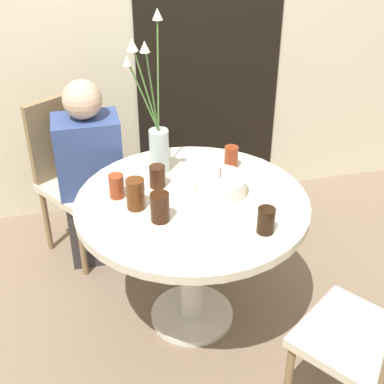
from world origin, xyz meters
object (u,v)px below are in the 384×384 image
drink_glass_4 (231,157)px  drink_glass_2 (136,194)px  drink_glass_1 (266,220)px  flower_vase (156,131)px  drink_glass_5 (157,176)px  side_plate (173,246)px  chair_left_flank (74,169)px  drink_glass_0 (160,207)px  person_boy (91,180)px  chair_right_flank (380,334)px  birthday_cake (220,185)px  drink_glass_3 (117,186)px

drink_glass_4 → drink_glass_2: bearing=-153.5°
drink_glass_1 → drink_glass_2: size_ratio=0.79×
flower_vase → drink_glass_5: (-0.02, -0.14, -0.16)m
side_plate → drink_glass_2: size_ratio=1.52×
chair_left_flank → drink_glass_0: size_ratio=7.13×
flower_vase → person_boy: (-0.31, 0.34, -0.42)m
chair_right_flank → drink_glass_5: bearing=-89.2°
drink_glass_2 → drink_glass_1: bearing=-31.5°
chair_left_flank → drink_glass_5: chair_left_flank is taller
drink_glass_5 → drink_glass_2: bearing=-127.8°
drink_glass_1 → drink_glass_5: (-0.36, 0.45, -0.00)m
drink_glass_5 → flower_vase: bearing=80.4°
drink_glass_1 → person_boy: 1.16m
chair_right_flank → drink_glass_1: size_ratio=8.34×
chair_right_flank → side_plate: size_ratio=4.35×
chair_left_flank → birthday_cake: (0.63, -0.74, 0.24)m
chair_left_flank → drink_glass_3: chair_left_flank is taller
drink_glass_4 → side_plate: bearing=-125.5°
drink_glass_2 → chair_left_flank: bearing=108.3°
chair_right_flank → drink_glass_3: size_ratio=8.43×
chair_right_flank → drink_glass_3: 1.22m
chair_right_flank → birthday_cake: bearing=-98.0°
chair_right_flank → drink_glass_5: (-0.65, 0.89, 0.25)m
chair_right_flank → side_plate: bearing=-67.6°
drink_glass_2 → chair_right_flank: bearing=-43.6°
chair_right_flank → birthday_cake: 0.89m
drink_glass_5 → person_boy: 0.61m
birthday_cake → person_boy: bearing=131.9°
drink_glass_0 → drink_glass_3: size_ratio=1.18×
drink_glass_0 → drink_glass_2: bearing=125.7°
chair_left_flank → flower_vase: size_ratio=1.23×
birthday_cake → drink_glass_2: bearing=-176.2°
side_plate → drink_glass_0: 0.20m
birthday_cake → drink_glass_2: (-0.38, -0.03, 0.03)m
drink_glass_3 → drink_glass_4: bearing=13.9°
chair_right_flank → birthday_cake: chair_right_flank is taller
drink_glass_1 → chair_left_flank: bearing=124.7°
chair_left_flank → drink_glass_4: size_ratio=8.24×
drink_glass_1 → drink_glass_4: bearing=87.9°
birthday_cake → person_boy: 0.85m
flower_vase → drink_glass_5: bearing=-99.6°
drink_glass_5 → drink_glass_0: bearing=-97.8°
flower_vase → side_plate: flower_vase is taller
side_plate → drink_glass_5: bearing=87.3°
drink_glass_0 → drink_glass_1: 0.43m
drink_glass_3 → person_boy: (-0.10, 0.53, -0.26)m
person_boy → drink_glass_4: bearing=-30.0°
drink_glass_5 → person_boy: size_ratio=0.10×
drink_glass_1 → drink_glass_5: 0.58m
person_boy → drink_glass_5: bearing=-59.0°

